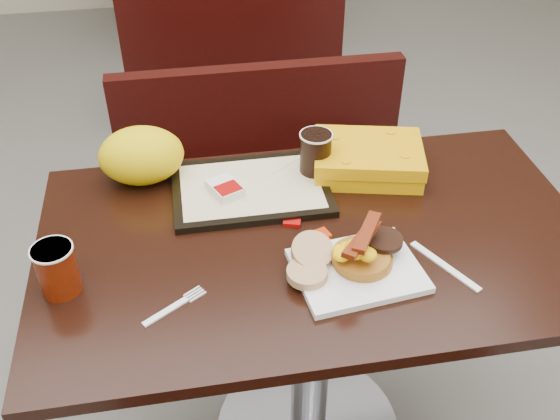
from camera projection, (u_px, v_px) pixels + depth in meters
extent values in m
cube|color=white|center=(357.00, 270.00, 1.28)|extent=(0.27, 0.22, 0.01)
cylinder|color=#AA6D1C|center=(363.00, 257.00, 1.29)|extent=(0.14, 0.14, 0.03)
cylinder|color=black|center=(384.00, 240.00, 1.30)|extent=(0.09, 0.09, 0.01)
ellipsoid|color=#FFF105|center=(357.00, 250.00, 1.25)|extent=(0.10, 0.09, 0.04)
cylinder|color=tan|center=(307.00, 273.00, 1.25)|extent=(0.10, 0.10, 0.02)
cylinder|color=tan|center=(312.00, 251.00, 1.29)|extent=(0.10, 0.10, 0.05)
cylinder|color=maroon|center=(57.00, 270.00, 1.22)|extent=(0.10, 0.10, 0.11)
cube|color=white|center=(445.00, 266.00, 1.30)|extent=(0.10, 0.17, 0.00)
cube|color=#B12907|center=(319.00, 236.00, 1.37)|extent=(0.05, 0.05, 0.01)
cube|color=#8C0504|center=(292.00, 222.00, 1.41)|extent=(0.05, 0.04, 0.01)
cube|color=black|center=(251.00, 189.00, 1.50)|extent=(0.37, 0.26, 0.02)
cube|color=silver|center=(225.00, 188.00, 1.47)|extent=(0.09, 0.10, 0.02)
cylinder|color=black|center=(316.00, 153.00, 1.51)|extent=(0.08, 0.08, 0.10)
cube|color=#D08F03|center=(368.00, 159.00, 1.55)|extent=(0.30, 0.25, 0.07)
ellipsoid|color=#E1AD07|center=(141.00, 155.00, 1.50)|extent=(0.23, 0.19, 0.14)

